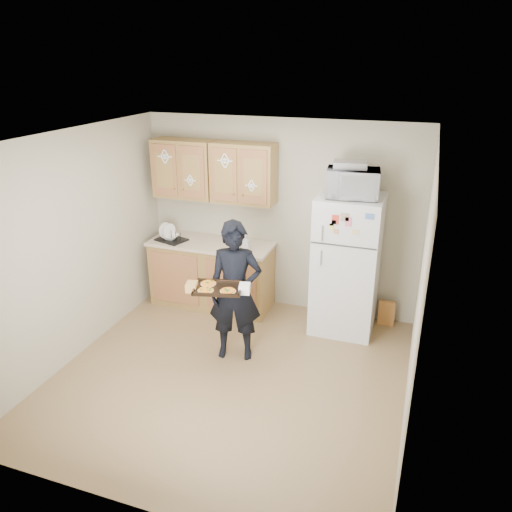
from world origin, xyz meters
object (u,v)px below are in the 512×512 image
(microwave, at_px, (353,183))
(dish_rack, at_px, (171,235))
(person, at_px, (235,292))
(baking_tray, at_px, (218,288))
(refrigerator, at_px, (346,265))

(microwave, height_order, dish_rack, microwave)
(person, bearing_deg, baking_tray, -118.98)
(person, relative_size, baking_tray, 3.26)
(microwave, relative_size, dish_rack, 1.54)
(person, distance_m, microwave, 1.78)
(refrigerator, relative_size, microwave, 2.91)
(microwave, bearing_deg, dish_rack, 172.69)
(refrigerator, height_order, dish_rack, refrigerator)
(dish_rack, bearing_deg, microwave, -0.00)
(baking_tray, distance_m, microwave, 1.92)
(person, distance_m, baking_tray, 0.34)
(refrigerator, xyz_separation_m, person, (-1.04, -1.03, -0.05))
(refrigerator, distance_m, person, 1.46)
(baking_tray, height_order, microwave, microwave)
(person, xyz_separation_m, microwave, (1.04, 0.98, 1.06))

